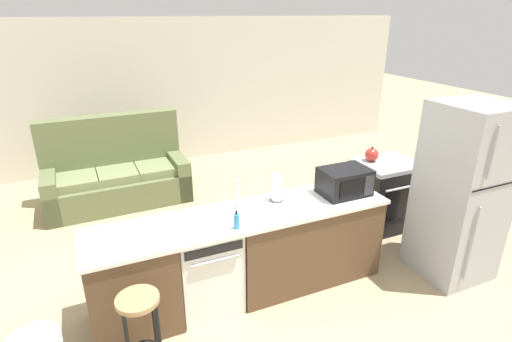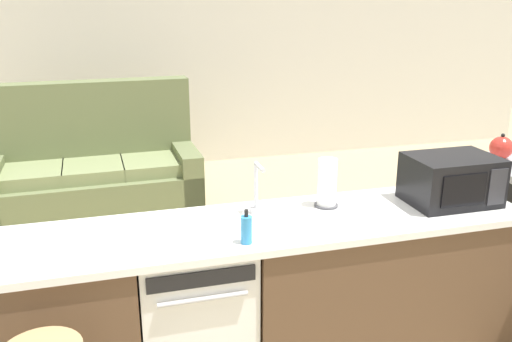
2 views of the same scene
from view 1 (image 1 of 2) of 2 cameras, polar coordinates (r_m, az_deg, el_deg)
name	(u,v)px [view 1 (image 1 of 2)]	position (r m, az deg, el deg)	size (l,w,h in m)	color
ground_plane	(232,295)	(4.25, -3.51, -17.32)	(24.00, 24.00, 0.00)	tan
wall_back	(164,93)	(7.57, -12.98, 10.80)	(10.00, 0.06, 2.60)	silver
kitchen_counter	(253,255)	(4.07, -0.42, -11.91)	(2.94, 0.66, 0.90)	brown
dishwasher	(206,267)	(3.94, -7.15, -13.41)	(0.58, 0.61, 0.84)	white
stove_range	(384,194)	(5.50, 17.82, -3.19)	(0.76, 0.68, 0.90)	black
refrigerator	(462,193)	(4.63, 27.31, -2.81)	(0.72, 0.73, 1.88)	#A8AAB2
microwave	(345,181)	(4.24, 12.54, -1.47)	(0.50, 0.37, 0.28)	black
sink_faucet	(238,196)	(3.84, -2.59, -3.62)	(0.07, 0.18, 0.30)	silver
paper_towel_roll	(277,188)	(4.00, 2.98, -2.47)	(0.14, 0.14, 0.28)	#4C4C51
soap_bottle	(237,221)	(3.53, -2.79, -7.13)	(0.06, 0.06, 0.18)	#338CCC
kettle	(372,155)	(5.29, 16.21, 2.27)	(0.21, 0.17, 0.19)	red
bar_stool	(140,320)	(3.30, -16.22, -19.73)	(0.32, 0.32, 0.74)	tan
couch	(117,175)	(6.33, -19.28, -0.61)	(2.02, 0.95, 1.27)	#667047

